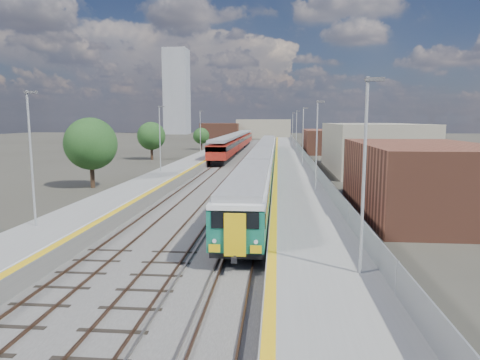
# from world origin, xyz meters

# --- Properties ---
(ground) EXTENTS (320.00, 320.00, 0.00)m
(ground) POSITION_xyz_m (0.00, 50.00, 0.00)
(ground) COLOR #47443A
(ground) RESTS_ON ground
(ballast_bed) EXTENTS (10.50, 155.00, 0.06)m
(ballast_bed) POSITION_xyz_m (-2.25, 52.50, 0.03)
(ballast_bed) COLOR #565451
(ballast_bed) RESTS_ON ground
(tracks) EXTENTS (8.96, 160.00, 0.17)m
(tracks) POSITION_xyz_m (-1.65, 54.18, 0.11)
(tracks) COLOR #4C3323
(tracks) RESTS_ON ground
(platform_right) EXTENTS (4.70, 155.00, 8.52)m
(platform_right) POSITION_xyz_m (5.28, 52.49, 0.54)
(platform_right) COLOR slate
(platform_right) RESTS_ON ground
(platform_left) EXTENTS (4.30, 155.00, 8.52)m
(platform_left) POSITION_xyz_m (-9.05, 52.49, 0.52)
(platform_left) COLOR slate
(platform_left) RESTS_ON ground
(buildings) EXTENTS (72.00, 185.50, 40.00)m
(buildings) POSITION_xyz_m (-18.12, 138.60, 10.70)
(buildings) COLOR brown
(buildings) RESTS_ON ground
(green_train) EXTENTS (2.67, 74.49, 2.94)m
(green_train) POSITION_xyz_m (1.50, 41.19, 2.07)
(green_train) COLOR black
(green_train) RESTS_ON ground
(red_train) EXTENTS (3.04, 61.61, 3.84)m
(red_train) POSITION_xyz_m (-5.50, 76.79, 2.27)
(red_train) COLOR black
(red_train) RESTS_ON ground
(tree_a) EXTENTS (5.29, 5.29, 7.17)m
(tree_a) POSITION_xyz_m (-15.55, 27.50, 4.51)
(tree_a) COLOR #382619
(tree_a) RESTS_ON ground
(tree_b) EXTENTS (4.84, 4.84, 6.56)m
(tree_b) POSITION_xyz_m (-18.48, 58.22, 4.13)
(tree_b) COLOR #382619
(tree_b) RESTS_ON ground
(tree_c) EXTENTS (3.75, 3.75, 5.08)m
(tree_c) POSITION_xyz_m (-14.37, 83.94, 3.19)
(tree_c) COLOR #382619
(tree_c) RESTS_ON ground
(tree_d) EXTENTS (3.88, 3.88, 5.26)m
(tree_d) POSITION_xyz_m (24.65, 68.64, 3.30)
(tree_d) COLOR #382619
(tree_d) RESTS_ON ground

